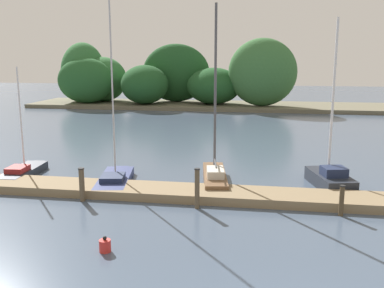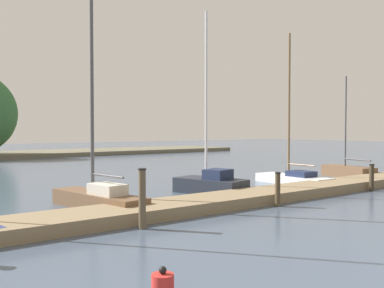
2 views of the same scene
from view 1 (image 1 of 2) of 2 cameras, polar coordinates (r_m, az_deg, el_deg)
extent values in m
cube|color=#847051|center=(17.31, 11.26, -6.92)|extent=(28.04, 1.80, 0.35)
cube|color=#66604C|center=(48.22, 10.05, 4.88)|extent=(53.00, 8.00, 0.40)
ellipsoid|color=#2D6633|center=(52.77, -14.09, 9.17)|extent=(4.95, 5.71, 6.76)
ellipsoid|color=#2D6633|center=(52.08, -11.57, 8.34)|extent=(5.36, 5.69, 5.11)
ellipsoid|color=#386B38|center=(46.59, 9.25, 9.29)|extent=(7.16, 4.41, 7.06)
ellipsoid|color=#1E4C23|center=(48.34, -6.24, 7.77)|extent=(5.17, 5.59, 4.25)
ellipsoid|color=#1E4C23|center=(47.98, 2.89, 7.63)|extent=(5.92, 5.42, 3.96)
ellipsoid|color=#1E4C23|center=(50.66, -2.14, 9.32)|extent=(7.81, 3.52, 6.59)
ellipsoid|color=#235628|center=(50.37, -13.81, 8.10)|extent=(6.44, 3.91, 5.03)
cube|color=#232833|center=(21.94, -21.40, -3.56)|extent=(1.31, 3.47, 0.36)
cube|color=#232833|center=(23.28, -19.75, -2.66)|extent=(0.65, 0.89, 0.31)
cube|color=maroon|center=(21.50, -21.95, -3.07)|extent=(0.87, 1.08, 0.24)
cylinder|color=silver|center=(21.68, -21.59, 3.14)|extent=(0.07, 0.07, 4.74)
cube|color=navy|center=(19.46, -10.13, -4.81)|extent=(1.94, 3.99, 0.35)
cube|color=navy|center=(21.10, -9.42, -3.56)|extent=(0.86, 1.07, 0.30)
cube|color=#1E2847|center=(18.93, -10.39, -4.37)|extent=(1.15, 1.30, 0.23)
cylinder|color=#B7B7BC|center=(19.03, -10.43, 7.17)|extent=(0.07, 0.07, 7.71)
cube|color=brown|center=(19.25, 3.00, -4.58)|extent=(1.56, 4.08, 0.51)
cube|color=brown|center=(20.98, 2.77, -3.29)|extent=(0.67, 1.06, 0.44)
cube|color=beige|center=(18.66, 3.08, -3.75)|extent=(0.89, 1.29, 0.33)
cylinder|color=#4C4C51|center=(18.86, 3.08, 7.08)|extent=(0.11, 0.11, 7.24)
cylinder|color=#4C4C51|center=(18.59, 3.09, -2.49)|extent=(0.33, 1.67, 0.07)
cube|color=#232833|center=(19.77, 17.66, -4.57)|extent=(1.92, 3.06, 0.59)
cube|color=#232833|center=(20.92, 16.34, -3.70)|extent=(0.85, 0.86, 0.50)
cube|color=#1E2847|center=(19.33, 18.14, -3.46)|extent=(1.13, 1.06, 0.38)
cylinder|color=silver|center=(19.32, 18.06, 5.84)|extent=(0.10, 0.10, 6.55)
cylinder|color=brown|center=(17.48, -14.27, -5.25)|extent=(0.21, 0.21, 1.29)
cylinder|color=black|center=(17.31, -14.38, -3.14)|extent=(0.24, 0.24, 0.04)
cylinder|color=brown|center=(16.12, 0.68, -5.94)|extent=(0.18, 0.18, 1.49)
cylinder|color=black|center=(15.90, 0.68, -3.30)|extent=(0.21, 0.21, 0.04)
cylinder|color=#4C3D28|center=(16.33, 19.06, -7.12)|extent=(0.17, 0.17, 1.08)
cylinder|color=black|center=(16.16, 19.19, -5.23)|extent=(0.19, 0.19, 0.04)
cylinder|color=red|center=(13.14, -11.36, -12.98)|extent=(0.34, 0.34, 0.36)
sphere|color=black|center=(13.04, -11.40, -12.02)|extent=(0.12, 0.12, 0.12)
camera|label=2|loc=(10.30, -42.30, -8.93)|focal=40.46mm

